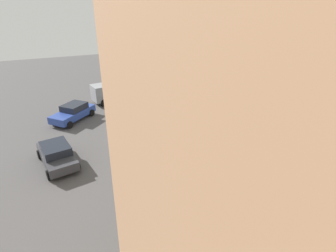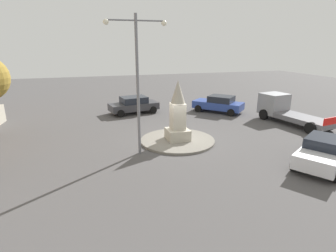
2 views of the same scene
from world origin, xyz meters
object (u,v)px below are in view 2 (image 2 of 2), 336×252
(monument, at_px, (178,115))
(car_blue_near_island, at_px, (219,104))
(car_white_passing, at_px, (324,151))
(truck_grey_parked_left, at_px, (285,110))
(car_dark_grey_waiting, at_px, (134,105))
(streetlamp, at_px, (137,73))

(monument, relative_size, car_blue_near_island, 0.84)
(car_white_passing, relative_size, truck_grey_parked_left, 0.77)
(car_blue_near_island, relative_size, car_white_passing, 0.94)
(car_blue_near_island, bearing_deg, car_dark_grey_waiting, -14.37)
(car_dark_grey_waiting, xyz_separation_m, truck_grey_parked_left, (-10.95, 6.33, 0.20))
(monument, xyz_separation_m, truck_grey_parked_left, (-9.65, -1.91, -0.77))
(streetlamp, distance_m, truck_grey_parked_left, 13.20)
(monument, distance_m, car_dark_grey_waiting, 8.40)
(streetlamp, xyz_separation_m, car_white_passing, (-8.56, 4.34, -3.75))
(car_dark_grey_waiting, height_order, truck_grey_parked_left, truck_grey_parked_left)
(truck_grey_parked_left, bearing_deg, car_blue_near_island, -51.67)
(monument, bearing_deg, car_blue_near_island, -134.15)
(monument, xyz_separation_m, car_blue_near_island, (-6.15, -6.34, -0.96))
(monument, xyz_separation_m, car_dark_grey_waiting, (1.30, -8.25, -0.97))
(monument, height_order, streetlamp, streetlamp)
(car_dark_grey_waiting, relative_size, car_white_passing, 0.95)
(car_blue_near_island, bearing_deg, monument, 45.85)
(streetlamp, relative_size, car_white_passing, 1.55)
(car_dark_grey_waiting, bearing_deg, car_blue_near_island, 165.63)
(monument, distance_m, truck_grey_parked_left, 9.87)
(streetlamp, distance_m, car_dark_grey_waiting, 10.28)
(streetlamp, xyz_separation_m, truck_grey_parked_left, (-12.33, -3.14, -3.53))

